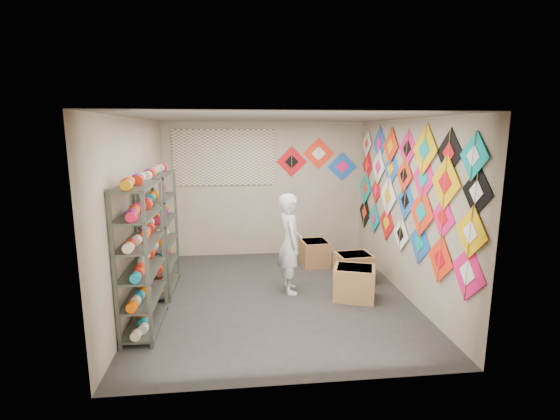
{
  "coord_description": "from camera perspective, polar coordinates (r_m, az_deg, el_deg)",
  "views": [
    {
      "loc": [
        -0.58,
        -5.89,
        2.51
      ],
      "look_at": [
        0.1,
        0.3,
        1.3
      ],
      "focal_mm": 26.0,
      "sensor_mm": 36.0,
      "label": 1
    }
  ],
  "objects": [
    {
      "name": "room_walls",
      "position": [
        5.98,
        -0.64,
        2.68
      ],
      "size": [
        4.5,
        4.5,
        4.5
      ],
      "color": "tan",
      "rests_on": "ground"
    },
    {
      "name": "back_wall_kites",
      "position": [
        8.32,
        5.26,
        6.95
      ],
      "size": [
        1.67,
        0.02,
        0.9
      ],
      "color": "red",
      "rests_on": "room_walls"
    },
    {
      "name": "carton_b",
      "position": [
        7.05,
        10.32,
        -7.98
      ],
      "size": [
        0.63,
        0.53,
        0.48
      ],
      "primitive_type": "cube",
      "rotation": [
        0.0,
        0.0,
        0.09
      ],
      "color": "olive",
      "rests_on": "ground"
    },
    {
      "name": "shelf_rack_front",
      "position": [
        5.41,
        -18.91,
        -6.38
      ],
      "size": [
        0.4,
        1.1,
        1.9
      ],
      "primitive_type": "cube",
      "color": "#4C5147",
      "rests_on": "ground"
    },
    {
      "name": "ground",
      "position": [
        6.43,
        -0.61,
        -11.98
      ],
      "size": [
        4.5,
        4.5,
        0.0
      ],
      "primitive_type": "plane",
      "color": "#2C2A27"
    },
    {
      "name": "shelf_rack_back",
      "position": [
        6.64,
        -16.52,
        -3.06
      ],
      "size": [
        0.4,
        1.1,
        1.9
      ],
      "primitive_type": "cube",
      "color": "#4C5147",
      "rests_on": "ground"
    },
    {
      "name": "poster",
      "position": [
        8.14,
        -7.88,
        7.31
      ],
      "size": [
        2.0,
        0.01,
        1.1
      ],
      "primitive_type": "cube",
      "color": "#5D499E",
      "rests_on": "room_walls"
    },
    {
      "name": "shopkeeper",
      "position": [
        6.36,
        1.43,
        -4.72
      ],
      "size": [
        0.61,
        0.44,
        1.58
      ],
      "primitive_type": "imported",
      "rotation": [
        0.0,
        0.0,
        1.62
      ],
      "color": "silver",
      "rests_on": "ground"
    },
    {
      "name": "carton_c",
      "position": [
        7.76,
        4.89,
        -6.05
      ],
      "size": [
        0.54,
        0.59,
        0.48
      ],
      "primitive_type": "cube",
      "rotation": [
        0.0,
        0.0,
        0.08
      ],
      "color": "olive",
      "rests_on": "ground"
    },
    {
      "name": "kite_wall_display",
      "position": [
        6.47,
        17.13,
        2.61
      ],
      "size": [
        0.06,
        4.35,
        2.04
      ],
      "color": "#F4166A",
      "rests_on": "room_walls"
    },
    {
      "name": "string_spools",
      "position": [
        6.0,
        -17.64,
        -3.68
      ],
      "size": [
        0.12,
        2.36,
        0.12
      ],
      "color": "#FF123F",
      "rests_on": "ground"
    },
    {
      "name": "carton_a",
      "position": [
        6.35,
        10.39,
        -10.05
      ],
      "size": [
        0.73,
        0.67,
        0.5
      ],
      "primitive_type": "cube",
      "rotation": [
        0.0,
        0.0,
        -0.33
      ],
      "color": "olive",
      "rests_on": "ground"
    }
  ]
}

